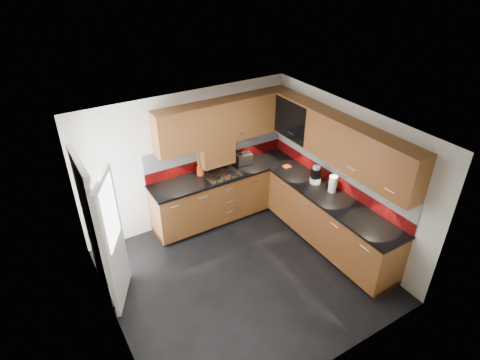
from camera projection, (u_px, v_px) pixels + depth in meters
room at (243, 194)px, 5.39m from camera, size 4.00×3.80×2.64m
base_cabinets at (274, 208)px, 6.94m from camera, size 2.70×3.20×0.95m
countertop at (275, 185)px, 6.67m from camera, size 2.72×3.22×0.04m
backsplash at (279, 161)px, 6.79m from camera, size 2.70×3.20×0.54m
upper_cabinets at (284, 131)px, 6.33m from camera, size 2.50×3.20×0.72m
extractor_hood at (216, 153)px, 6.90m from camera, size 0.60×0.33×0.40m
glass_cabinet at (297, 117)px, 6.74m from camera, size 0.32×0.80×0.66m
back_door at (102, 234)px, 5.39m from camera, size 0.42×1.19×2.04m
gas_hob at (221, 173)px, 6.95m from camera, size 0.60×0.53×0.05m
utensil_pot at (200, 170)px, 6.89m from camera, size 0.12×0.12×0.45m
toaster at (244, 159)px, 7.23m from camera, size 0.31×0.21×0.21m
food_processor at (316, 175)px, 6.64m from camera, size 0.18×0.18×0.31m
paper_towel at (333, 184)px, 6.41m from camera, size 0.18×0.18×0.28m
orange_cloth at (287, 166)px, 7.17m from camera, size 0.14×0.12×0.01m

